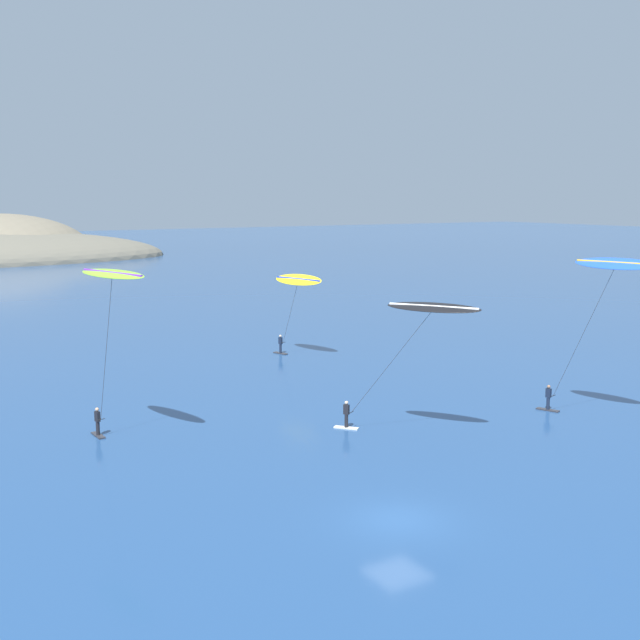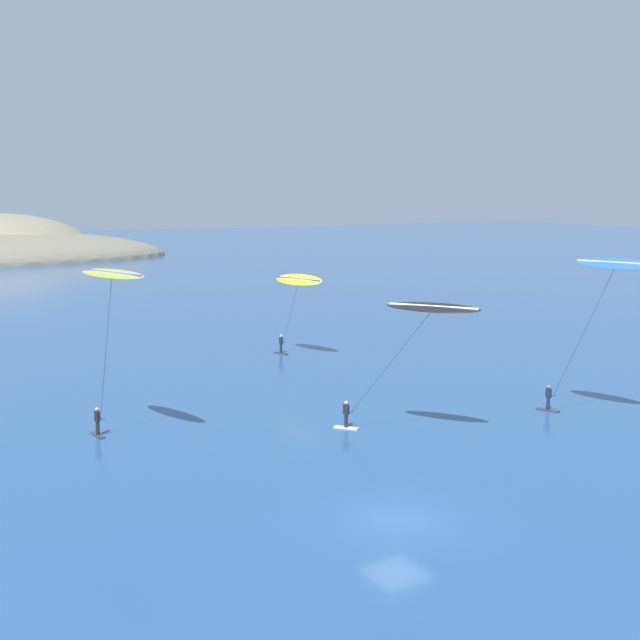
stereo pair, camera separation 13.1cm
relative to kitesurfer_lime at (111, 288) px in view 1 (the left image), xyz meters
The scene contains 5 objects.
ground_plane 20.55m from the kitesurfer_lime, 67.64° to the right, with size 600.00×600.00×0.00m, color navy.
kitesurfer_lime is the anchor object (origin of this frame).
kitesurfer_black 17.61m from the kitesurfer_lime, 29.05° to the right, with size 5.45×7.84×8.00m.
kitesurfer_yellow 26.59m from the kitesurfer_lime, 37.33° to the left, with size 2.64×5.74×7.29m.
kitesurfer_blue 29.49m from the kitesurfer_lime, 22.91° to the right, with size 2.77×7.38×10.26m.
Camera 1 is at (-20.13, -26.40, 13.89)m, focal length 45.00 mm.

